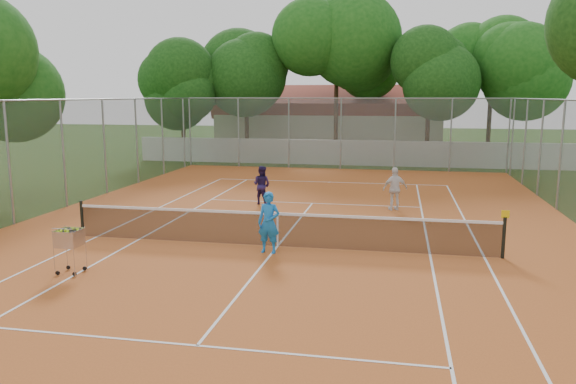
% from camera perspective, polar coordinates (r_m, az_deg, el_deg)
% --- Properties ---
extents(ground, '(120.00, 120.00, 0.00)m').
position_cam_1_polar(ground, '(15.66, -1.06, -5.61)').
color(ground, '#1E3B10').
rests_on(ground, ground).
extents(court_pad, '(18.00, 34.00, 0.02)m').
position_cam_1_polar(court_pad, '(15.66, -1.06, -5.58)').
color(court_pad, '#B35822').
rests_on(court_pad, ground).
extents(court_lines, '(10.98, 23.78, 0.01)m').
position_cam_1_polar(court_lines, '(15.66, -1.06, -5.53)').
color(court_lines, white).
rests_on(court_lines, court_pad).
extents(tennis_net, '(11.88, 0.10, 0.98)m').
position_cam_1_polar(tennis_net, '(15.54, -1.07, -3.80)').
color(tennis_net, black).
rests_on(tennis_net, court_pad).
extents(perimeter_fence, '(18.00, 34.00, 4.00)m').
position_cam_1_polar(perimeter_fence, '(15.25, -1.09, 1.65)').
color(perimeter_fence, slate).
rests_on(perimeter_fence, ground).
extents(boundary_wall, '(26.00, 0.30, 1.50)m').
position_cam_1_polar(boundary_wall, '(34.08, 5.69, 4.01)').
color(boundary_wall, silver).
rests_on(boundary_wall, ground).
extents(clubhouse, '(16.40, 9.00, 4.40)m').
position_cam_1_polar(clubhouse, '(44.11, 4.37, 7.23)').
color(clubhouse, beige).
rests_on(clubhouse, ground).
extents(tropical_trees, '(29.00, 19.00, 10.00)m').
position_cam_1_polar(tropical_trees, '(36.91, 6.26, 11.05)').
color(tropical_trees, '#10390E').
rests_on(tropical_trees, ground).
extents(player_near, '(0.64, 0.45, 1.64)m').
position_cam_1_polar(player_near, '(14.87, -1.96, -3.12)').
color(player_near, blue).
rests_on(player_near, court_pad).
extents(player_far_left, '(0.86, 0.76, 1.48)m').
position_cam_1_polar(player_far_left, '(21.55, -2.68, 0.71)').
color(player_far_left, '#24194B').
rests_on(player_far_left, court_pad).
extents(player_far_right, '(1.00, 0.69, 1.57)m').
position_cam_1_polar(player_far_right, '(20.76, 10.82, 0.33)').
color(player_far_right, white).
rests_on(player_far_right, court_pad).
extents(ball_hopper, '(0.62, 0.62, 1.16)m').
position_cam_1_polar(ball_hopper, '(14.16, -21.28, -5.46)').
color(ball_hopper, silver).
rests_on(ball_hopper, court_pad).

